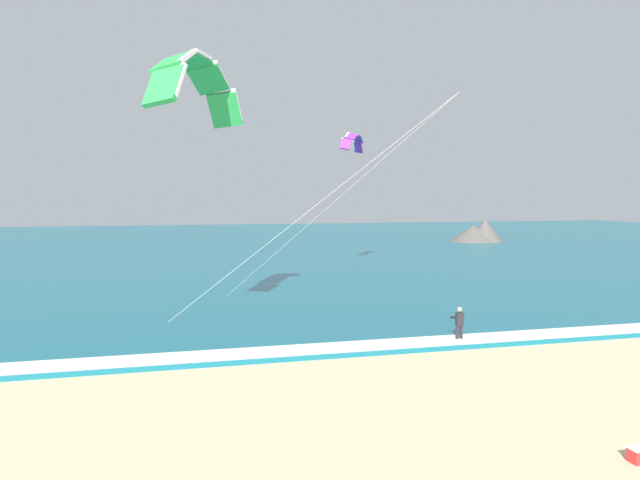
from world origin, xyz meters
name	(u,v)px	position (x,y,z in m)	size (l,w,h in m)	color
sea	(282,244)	(0.00, 73.90, 0.10)	(200.00, 120.00, 0.20)	#146075
surf_foam	(528,335)	(0.00, 14.90, 0.22)	(200.00, 1.73, 0.04)	white
surfboard	(459,343)	(-3.50, 14.95, 0.03)	(0.55, 1.43, 0.09)	yellow
kitesurfer	(459,323)	(-3.51, 14.96, 0.94)	(0.55, 0.54, 1.69)	#232328
kite_primary	(196,80)	(-14.75, 20.59, 12.27)	(13.76, 9.29, 12.35)	green
kite_distant	(353,140)	(-0.12, 41.25, 11.53)	(3.19, 4.19, 1.70)	purple
headland_right	(478,233)	(27.97, 69.70, 1.48)	(8.06, 7.58, 3.49)	#56514C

